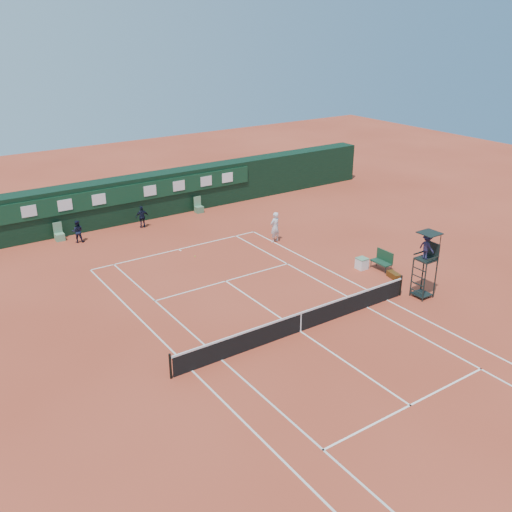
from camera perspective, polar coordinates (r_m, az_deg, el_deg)
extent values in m
plane|color=#BE462C|center=(25.80, 4.45, -7.53)|extent=(90.00, 90.00, 0.00)
cube|color=white|center=(34.89, -7.74, 0.67)|extent=(11.05, 0.08, 0.01)
cube|color=white|center=(29.17, 12.95, -4.30)|extent=(0.08, 23.85, 0.01)
cube|color=silver|center=(23.25, -6.42, -11.31)|extent=(0.08, 23.85, 0.01)
cube|color=silver|center=(28.27, 11.03, -5.04)|extent=(0.08, 23.85, 0.01)
cube|color=silver|center=(23.80, -3.47, -10.33)|extent=(0.08, 23.85, 0.01)
cube|color=silver|center=(30.46, -3.04, -2.52)|extent=(8.31, 0.08, 0.01)
cube|color=white|center=(22.04, 15.16, -14.21)|extent=(8.31, 0.08, 0.01)
cube|color=white|center=(25.80, 4.45, -7.52)|extent=(0.08, 12.88, 0.01)
cube|color=white|center=(34.77, -7.63, 0.59)|extent=(0.08, 0.30, 0.01)
cube|color=black|center=(25.58, 4.48, -6.66)|extent=(12.60, 0.04, 0.90)
cube|color=silver|center=(25.35, 4.51, -5.71)|extent=(12.80, 0.06, 0.08)
cube|color=white|center=(25.58, 4.48, -6.64)|extent=(0.06, 0.05, 0.92)
cylinder|color=black|center=(29.56, 14.27, -2.88)|extent=(0.10, 0.10, 1.10)
cylinder|color=black|center=(22.62, -8.56, -10.85)|extent=(0.10, 0.10, 1.10)
cube|color=black|center=(40.36, -12.31, 5.65)|extent=(40.00, 1.50, 3.00)
cube|color=#0E361F|center=(39.47, -11.92, 6.21)|extent=(18.00, 0.10, 1.20)
cube|color=silver|center=(37.46, -21.76, 4.18)|extent=(0.90, 0.04, 0.70)
cube|color=silver|center=(37.95, -18.56, 4.85)|extent=(0.90, 0.04, 0.70)
cube|color=white|center=(38.55, -15.44, 5.48)|extent=(0.90, 0.04, 0.70)
cube|color=silver|center=(39.77, -10.55, 6.44)|extent=(0.90, 0.04, 0.70)
cube|color=silver|center=(40.66, -7.72, 6.97)|extent=(0.90, 0.04, 0.70)
cube|color=silver|center=(41.65, -5.00, 7.47)|extent=(0.90, 0.04, 0.70)
cube|color=white|center=(42.52, -2.87, 7.84)|extent=(0.90, 0.04, 0.70)
cube|color=#64996D|center=(37.97, -19.03, 1.80)|extent=(0.55, 0.50, 0.46)
cube|color=#558361|center=(37.99, -19.23, 2.70)|extent=(0.55, 0.06, 0.70)
cube|color=#537F59|center=(41.41, -5.71, 4.65)|extent=(0.55, 0.50, 0.46)
cube|color=#5E9066|center=(41.43, -5.89, 5.48)|extent=(0.55, 0.06, 0.70)
cylinder|color=black|center=(29.04, 16.48, -2.63)|extent=(0.07, 0.07, 2.00)
cylinder|color=black|center=(29.49, 15.31, -2.10)|extent=(0.07, 0.07, 2.00)
cylinder|color=black|center=(29.62, 17.48, -2.24)|extent=(0.07, 0.07, 2.00)
cylinder|color=black|center=(30.07, 16.32, -1.73)|extent=(0.07, 0.07, 2.00)
cube|color=black|center=(29.15, 16.62, -0.31)|extent=(0.85, 0.85, 0.08)
cube|color=black|center=(29.29, 17.21, 0.60)|extent=(0.06, 0.85, 0.80)
cube|color=black|center=(28.83, 17.30, -0.20)|extent=(0.85, 0.05, 0.06)
cube|color=black|center=(29.31, 16.04, 0.33)|extent=(0.85, 0.05, 0.06)
cylinder|color=black|center=(28.91, 17.92, 1.18)|extent=(0.04, 0.04, 1.00)
cylinder|color=black|center=(29.36, 16.72, 1.65)|extent=(0.04, 0.04, 1.00)
cube|color=black|center=(28.70, 16.98, 2.21)|extent=(0.95, 0.95, 0.04)
cube|color=black|center=(29.90, 16.22, -3.65)|extent=(0.80, 0.80, 0.05)
cube|color=black|center=(29.51, 15.77, -3.42)|extent=(0.04, 0.80, 0.04)
cube|color=black|center=(29.35, 15.85, -2.72)|extent=(0.04, 0.80, 0.04)
cube|color=black|center=(29.18, 15.93, -2.01)|extent=(0.04, 0.80, 0.04)
cube|color=black|center=(29.02, 16.02, -1.29)|extent=(0.04, 0.80, 0.04)
imported|color=#1D1A34|center=(28.86, 16.70, 0.90)|extent=(0.47, 0.82, 1.28)
cube|color=#163928|center=(32.36, 12.42, -0.62)|extent=(0.55, 1.20, 0.08)
cube|color=#173A23|center=(32.40, 12.78, 0.05)|extent=(0.06, 1.20, 0.60)
cylinder|color=black|center=(31.97, 12.81, -1.43)|extent=(0.04, 0.04, 0.41)
cylinder|color=black|center=(32.27, 13.35, -1.25)|extent=(0.04, 0.04, 0.41)
cylinder|color=black|center=(32.65, 11.43, -0.79)|extent=(0.04, 0.04, 0.41)
cylinder|color=black|center=(32.95, 11.97, -0.62)|extent=(0.04, 0.04, 0.41)
cube|color=black|center=(31.60, 13.61, -1.89)|extent=(0.53, 0.91, 0.32)
cube|color=white|center=(32.34, 10.53, -0.77)|extent=(0.55, 0.55, 0.60)
cube|color=#5E8F6A|center=(32.22, 10.57, -0.25)|extent=(0.57, 0.57, 0.05)
sphere|color=#ACC82E|center=(33.66, -6.13, -0.03)|extent=(0.07, 0.07, 0.07)
imported|color=silver|center=(35.47, 1.91, 2.91)|extent=(0.77, 0.58, 1.94)
imported|color=black|center=(37.16, -17.41, 2.37)|extent=(0.86, 0.78, 1.44)
imported|color=black|center=(38.75, -11.31, 3.86)|extent=(0.93, 0.50, 1.50)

